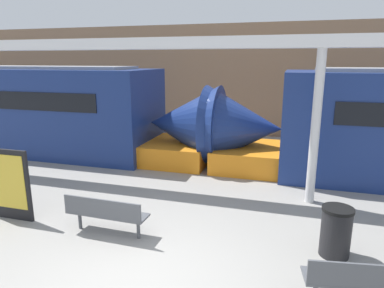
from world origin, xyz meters
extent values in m
plane|color=gray|center=(0.00, 0.00, 0.00)|extent=(60.00, 60.00, 0.00)
cube|color=#937051|center=(0.00, 11.55, 2.50)|extent=(56.00, 0.20, 5.00)
cone|color=navy|center=(0.75, 6.56, 1.32)|extent=(2.44, 2.63, 2.63)
cube|color=orange|center=(0.98, 6.56, 0.35)|extent=(2.20, 2.46, 0.70)
cone|color=navy|center=(-1.23, 6.56, 1.32)|extent=(2.44, 2.63, 2.63)
cube|color=orange|center=(-1.46, 6.56, 0.35)|extent=(2.20, 2.46, 0.70)
cube|color=#4C4F54|center=(-1.19, 1.33, 0.43)|extent=(1.68, 0.48, 0.04)
cube|color=#4C4F54|center=(-1.20, 1.13, 0.63)|extent=(1.67, 0.07, 0.36)
cylinder|color=#4C4F54|center=(-1.86, 1.34, 0.21)|extent=(0.07, 0.07, 0.41)
cylinder|color=#4C4F54|center=(-0.52, 1.32, 0.21)|extent=(0.07, 0.07, 0.41)
cube|color=#4C4F54|center=(3.45, 0.44, 0.43)|extent=(1.93, 0.72, 0.04)
cube|color=#4C4F54|center=(3.48, 0.24, 0.63)|extent=(1.86, 0.32, 0.36)
cylinder|color=black|center=(3.11, 1.75, 0.43)|extent=(0.52, 0.52, 0.86)
cylinder|color=black|center=(3.11, 1.75, 0.89)|extent=(0.55, 0.55, 0.06)
cube|color=black|center=(-3.59, 1.33, 0.79)|extent=(1.13, 0.06, 1.59)
cube|color=gold|center=(-3.59, 1.29, 0.87)|extent=(0.96, 0.01, 1.21)
cylinder|color=silver|center=(2.78, 4.15, 1.84)|extent=(0.22, 0.22, 3.68)
cube|color=silver|center=(2.78, 4.15, 3.82)|extent=(28.00, 0.60, 0.28)
camera|label=1|loc=(2.20, -4.25, 3.42)|focal=32.00mm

